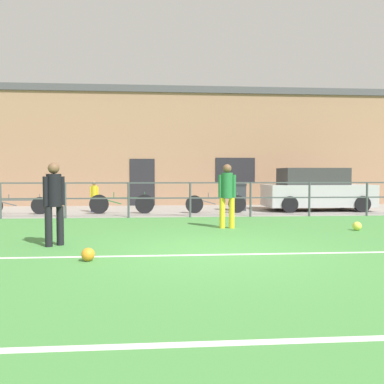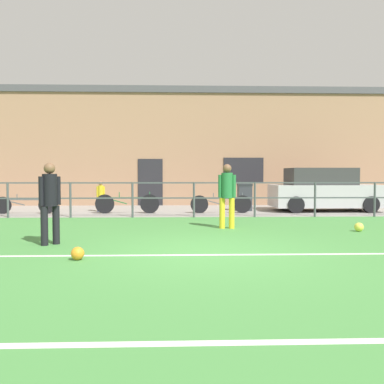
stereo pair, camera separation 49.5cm
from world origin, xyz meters
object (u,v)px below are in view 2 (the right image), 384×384
(soccer_ball_match, at_px, (359,227))
(bicycle_parked_3, at_px, (127,203))
(trash_bin_0, at_px, (245,197))
(parked_car_red, at_px, (324,191))
(player_striker, at_px, (227,192))
(bicycle_parked_2, at_px, (25,205))
(spectator_child, at_px, (101,194))
(bicycle_parked_1, at_px, (221,204))
(player_goalkeeper, at_px, (50,198))
(soccer_ball_spare, at_px, (78,253))

(soccer_ball_match, distance_m, bicycle_parked_3, 7.81)
(bicycle_parked_3, height_order, trash_bin_0, trash_bin_0)
(parked_car_red, height_order, trash_bin_0, parked_car_red)
(player_striker, height_order, soccer_ball_match, player_striker)
(parked_car_red, height_order, bicycle_parked_2, parked_car_red)
(bicycle_parked_2, bearing_deg, bicycle_parked_3, 0.00)
(spectator_child, distance_m, bicycle_parked_1, 4.46)
(player_goalkeeper, bearing_deg, parked_car_red, 179.59)
(player_goalkeeper, height_order, spectator_child, player_goalkeeper)
(bicycle_parked_2, bearing_deg, bicycle_parked_1, 0.00)
(trash_bin_0, bearing_deg, player_goalkeeper, -124.77)
(player_striker, xyz_separation_m, parked_car_red, (4.25, 4.76, -0.16))
(soccer_ball_spare, relative_size, bicycle_parked_2, 0.10)
(bicycle_parked_3, distance_m, trash_bin_0, 4.45)
(bicycle_parked_3, bearing_deg, player_goalkeeper, -96.45)
(parked_car_red, distance_m, bicycle_parked_2, 10.95)
(soccer_ball_spare, bearing_deg, player_goalkeeper, 121.33)
(trash_bin_0, bearing_deg, bicycle_parked_3, -167.67)
(parked_car_red, xyz_separation_m, bicycle_parked_3, (-7.32, -0.77, -0.41))
(spectator_child, distance_m, bicycle_parked_2, 2.64)
(bicycle_parked_1, height_order, trash_bin_0, trash_bin_0)
(soccer_ball_spare, bearing_deg, trash_bin_0, 64.59)
(player_goalkeeper, distance_m, player_striker, 4.46)
(soccer_ball_spare, relative_size, parked_car_red, 0.05)
(parked_car_red, bearing_deg, trash_bin_0, 176.60)
(player_goalkeeper, bearing_deg, soccer_ball_spare, 79.43)
(spectator_child, bearing_deg, trash_bin_0, 179.32)
(player_striker, bearing_deg, parked_car_red, -125.44)
(player_striker, bearing_deg, spectator_child, -42.28)
(player_striker, xyz_separation_m, soccer_ball_match, (3.17, -0.69, -0.84))
(player_goalkeeper, distance_m, bicycle_parked_3, 6.40)
(soccer_ball_match, xyz_separation_m, bicycle_parked_2, (-9.83, 4.68, 0.23))
(trash_bin_0, bearing_deg, soccer_ball_match, -71.34)
(player_striker, distance_m, soccer_ball_match, 3.35)
(parked_car_red, bearing_deg, bicycle_parked_2, -175.95)
(bicycle_parked_1, xyz_separation_m, bicycle_parked_3, (-3.33, 0.00, 0.02))
(bicycle_parked_2, distance_m, trash_bin_0, 7.99)
(player_goalkeeper, bearing_deg, trash_bin_0, -166.67)
(bicycle_parked_1, bearing_deg, bicycle_parked_2, -180.00)
(soccer_ball_match, relative_size, trash_bin_0, 0.21)
(soccer_ball_spare, bearing_deg, bicycle_parked_3, 91.32)
(soccer_ball_match, height_order, bicycle_parked_3, bicycle_parked_3)
(spectator_child, relative_size, parked_car_red, 0.28)
(spectator_child, xyz_separation_m, bicycle_parked_3, (1.06, -0.70, -0.29))
(player_striker, bearing_deg, soccer_ball_spare, 59.15)
(bicycle_parked_2, distance_m, bicycle_parked_3, 3.58)
(parked_car_red, bearing_deg, soccer_ball_match, -101.23)
(soccer_ball_spare, relative_size, bicycle_parked_3, 0.09)
(parked_car_red, relative_size, bicycle_parked_3, 1.77)
(player_striker, bearing_deg, trash_bin_0, -98.06)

